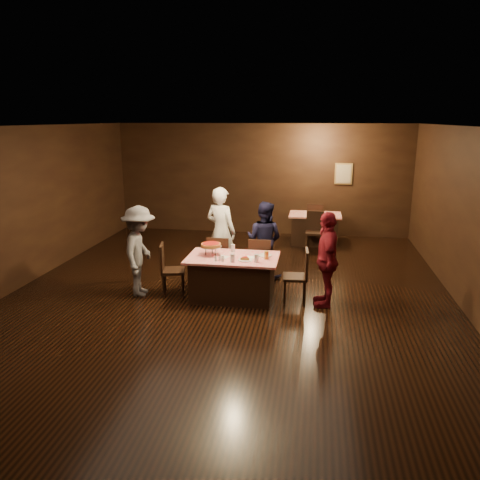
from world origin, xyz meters
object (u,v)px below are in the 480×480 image
object	(u,v)px
chair_far_left	(219,259)
chair_back_far	(315,220)
back_table	(315,229)
glass_back	(233,248)
chair_end_left	(173,270)
chair_back_near	(314,232)
chair_end_right	(295,276)
plate_empty	(265,255)
glass_amber	(266,255)
pizza_stand	(211,245)
glass_front_right	(256,258)
diner_red_shirt	(327,259)
main_table	(233,277)
diner_grey_knit	(140,251)
glass_front_left	(233,258)
diner_white_jacket	(221,232)
diner_navy_hoodie	(264,240)
chair_far_right	(260,261)

from	to	relation	value
chair_far_left	chair_back_far	xyz separation A→B (m)	(1.81, 3.89, 0.00)
back_table	glass_back	bearing A→B (deg)	-111.28
chair_end_left	chair_back_near	xyz separation A→B (m)	(2.51, 3.34, 0.00)
chair_far_left	chair_end_right	world-z (taller)	same
chair_back_far	plate_empty	xyz separation A→B (m)	(-0.86, -4.49, 0.30)
chair_end_left	glass_back	size ratio (longest dim) A/B	6.79
chair_back_near	glass_amber	world-z (taller)	chair_back_near
pizza_stand	glass_front_right	size ratio (longest dim) A/B	2.71
back_table	plate_empty	world-z (taller)	plate_empty
back_table	chair_back_far	bearing A→B (deg)	90.00
chair_back_far	diner_red_shirt	world-z (taller)	diner_red_shirt
main_table	chair_back_far	bearing A→B (deg)	73.13
diner_grey_knit	glass_front_left	bearing A→B (deg)	-104.10
main_table	diner_red_shirt	bearing A→B (deg)	-2.21
back_table	diner_white_jacket	world-z (taller)	diner_white_jacket
plate_empty	glass_back	bearing A→B (deg)	165.96
diner_navy_hoodie	diner_red_shirt	size ratio (longest dim) A/B	0.94
back_table	diner_red_shirt	size ratio (longest dim) A/B	0.79
chair_end_left	diner_red_shirt	xyz separation A→B (m)	(2.72, -0.06, 0.35)
chair_far_right	diner_navy_hoodie	bearing A→B (deg)	-93.46
chair_end_right	glass_front_left	world-z (taller)	chair_end_right
main_table	glass_front_left	world-z (taller)	glass_front_left
glass_front_left	glass_front_right	distance (m)	0.40
main_table	pizza_stand	bearing A→B (deg)	172.87
chair_far_right	pizza_stand	xyz separation A→B (m)	(-0.80, -0.70, 0.48)
back_table	diner_navy_hoodie	size ratio (longest dim) A/B	0.84
back_table	glass_amber	bearing A→B (deg)	-101.17
main_table	chair_end_left	bearing A→B (deg)	180.00
chair_end_left	plate_empty	size ratio (longest dim) A/B	3.80
chair_end_left	diner_white_jacket	distance (m)	1.46
main_table	diner_navy_hoodie	distance (m)	1.38
chair_end_right	diner_red_shirt	bearing A→B (deg)	79.74
chair_end_left	diner_navy_hoodie	world-z (taller)	diner_navy_hoodie
chair_back_near	pizza_stand	xyz separation A→B (m)	(-1.81, -3.29, 0.48)
diner_red_shirt	glass_front_right	distance (m)	1.19
chair_end_right	glass_back	bearing A→B (deg)	-108.06
chair_far_left	glass_front_left	world-z (taller)	chair_far_left
back_table	chair_far_right	world-z (taller)	chair_far_right
diner_navy_hoodie	pizza_stand	bearing A→B (deg)	72.33
diner_white_jacket	diner_grey_knit	distance (m)	1.81
chair_end_left	glass_back	xyz separation A→B (m)	(1.05, 0.30, 0.37)
pizza_stand	glass_amber	distance (m)	1.01
diner_navy_hoodie	glass_back	world-z (taller)	diner_navy_hoodie
chair_end_right	glass_back	world-z (taller)	chair_end_right
chair_far_left	chair_back_near	bearing A→B (deg)	-127.50
chair_back_far	diner_grey_knit	size ratio (longest dim) A/B	0.58
diner_navy_hoodie	glass_front_left	xyz separation A→B (m)	(-0.37, -1.56, 0.07)
back_table	glass_back	xyz separation A→B (m)	(-1.46, -3.74, 0.46)
diner_navy_hoodie	chair_end_right	bearing A→B (deg)	134.78
chair_back_far	diner_navy_hoodie	world-z (taller)	diner_navy_hoodie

